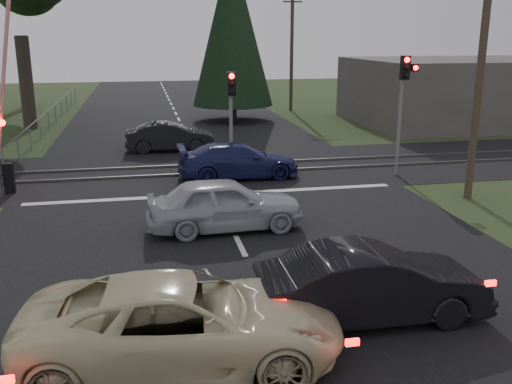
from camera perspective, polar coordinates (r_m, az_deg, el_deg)
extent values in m
plane|color=#303E1C|center=(12.64, 0.79, -10.18)|extent=(120.00, 120.00, 0.00)
cube|color=black|center=(21.96, -4.70, 1.02)|extent=(14.00, 100.00, 0.01)
cube|color=black|center=(23.89, -5.28, 2.20)|extent=(120.00, 8.00, 0.01)
cube|color=silver|center=(20.23, -4.10, -0.21)|extent=(13.00, 0.35, 0.00)
cube|color=#59544C|center=(23.11, -5.06, 1.86)|extent=(120.00, 0.12, 0.10)
cube|color=#59544C|center=(24.66, -5.48, 2.71)|extent=(120.00, 0.12, 0.10)
sphere|color=#FF0C07|center=(21.51, -24.05, 6.34)|extent=(0.22, 0.22, 0.22)
cube|color=black|center=(22.02, -23.48, 1.27)|extent=(0.35, 0.25, 1.10)
cube|color=red|center=(21.47, -23.95, 10.25)|extent=(1.16, 0.10, 5.93)
cylinder|color=slate|center=(23.25, 14.10, 6.19)|extent=(0.14, 0.14, 3.80)
cube|color=black|center=(22.85, 14.68, 11.93)|extent=(0.32, 0.24, 0.90)
sphere|color=#FF0C07|center=(22.72, 14.88, 12.66)|extent=(0.20, 0.20, 0.20)
sphere|color=black|center=(22.73, 14.83, 11.91)|extent=(0.18, 0.18, 0.18)
sphere|color=black|center=(22.75, 14.77, 11.15)|extent=(0.18, 0.18, 0.18)
cube|color=black|center=(23.02, 15.55, 11.90)|extent=(0.28, 0.22, 0.28)
sphere|color=#FF0C07|center=(22.91, 15.69, 11.87)|extent=(0.18, 0.18, 0.18)
cylinder|color=slate|center=(22.53, -2.50, 5.58)|extent=(0.14, 0.14, 3.20)
cube|color=black|center=(22.09, -2.49, 10.74)|extent=(0.32, 0.24, 0.90)
sphere|color=#FF0C07|center=(21.94, -2.44, 11.50)|extent=(0.20, 0.20, 0.20)
sphere|color=black|center=(21.96, -2.44, 10.72)|extent=(0.18, 0.18, 0.18)
sphere|color=black|center=(21.99, -2.43, 9.94)|extent=(0.18, 0.18, 0.18)
cylinder|color=#4C3D2D|center=(20.33, 21.57, 11.70)|extent=(0.26, 0.26, 9.00)
cylinder|color=#4C3D2D|center=(42.56, 3.59, 14.16)|extent=(0.26, 0.26, 9.00)
cube|color=#4C3D2D|center=(42.61, 3.67, 18.46)|extent=(1.40, 0.10, 0.10)
cylinder|color=#4C3D2D|center=(67.03, -2.07, 14.66)|extent=(0.26, 0.26, 9.00)
cube|color=#4C3D2D|center=(67.09, -2.10, 17.99)|extent=(1.80, 0.12, 0.12)
cube|color=#4C3D2D|center=(67.06, -2.10, 17.39)|extent=(1.40, 0.10, 0.10)
cylinder|color=#473D33|center=(36.83, -22.00, 10.07)|extent=(0.80, 0.80, 5.40)
cylinder|color=#473D33|center=(47.99, -22.09, 11.08)|extent=(0.80, 0.80, 5.40)
cylinder|color=#473D33|center=(37.86, -2.34, 8.70)|extent=(0.50, 0.50, 2.00)
cone|color=black|center=(37.60, -2.42, 16.28)|extent=(5.20, 5.20, 10.00)
cube|color=#59514C|center=(39.07, 20.47, 9.44)|extent=(14.00, 10.00, 4.00)
imported|color=beige|center=(10.00, -7.32, -12.79)|extent=(5.66, 3.00, 1.52)
imported|color=black|center=(11.54, 11.53, -9.04)|extent=(4.54, 1.61, 1.49)
imported|color=#A9ADB1|center=(16.41, -3.14, -1.22)|extent=(4.54, 1.95, 1.53)
imported|color=#1A2050|center=(22.43, -1.77, 3.16)|extent=(4.75, 1.96, 1.37)
imported|color=black|center=(27.96, -8.58, 5.48)|extent=(4.27, 1.63, 1.39)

